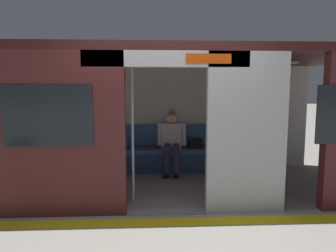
{
  "coord_description": "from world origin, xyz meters",
  "views": [
    {
      "loc": [
        0.17,
        3.88,
        1.62
      ],
      "look_at": [
        -0.08,
        -1.15,
        1.02
      ],
      "focal_mm": 32.7,
      "sensor_mm": 36.0,
      "label": 1
    }
  ],
  "objects_px": {
    "train_car": "(159,99)",
    "book": "(151,147)",
    "grab_pole_door": "(133,131)",
    "handbag": "(195,143)",
    "person_seated": "(172,138)",
    "bench_seat": "(162,154)"
  },
  "relations": [
    {
      "from": "train_car",
      "to": "book",
      "type": "bearing_deg",
      "value": -81.88
    },
    {
      "from": "book",
      "to": "grab_pole_door",
      "type": "xyz_separation_m",
      "value": [
        0.25,
        1.64,
        0.56
      ]
    },
    {
      "from": "handbag",
      "to": "book",
      "type": "bearing_deg",
      "value": -0.65
    },
    {
      "from": "person_seated",
      "to": "handbag",
      "type": "relative_size",
      "value": 4.6
    },
    {
      "from": "person_seated",
      "to": "grab_pole_door",
      "type": "height_order",
      "value": "grab_pole_door"
    },
    {
      "from": "train_car",
      "to": "bench_seat",
      "type": "xyz_separation_m",
      "value": [
        -0.08,
        -0.92,
        -1.1
      ]
    },
    {
      "from": "handbag",
      "to": "book",
      "type": "height_order",
      "value": "handbag"
    },
    {
      "from": "grab_pole_door",
      "to": "handbag",
      "type": "bearing_deg",
      "value": -124.82
    },
    {
      "from": "book",
      "to": "handbag",
      "type": "bearing_deg",
      "value": 170.01
    },
    {
      "from": "person_seated",
      "to": "book",
      "type": "height_order",
      "value": "person_seated"
    },
    {
      "from": "train_car",
      "to": "grab_pole_door",
      "type": "distance_m",
      "value": 0.88
    },
    {
      "from": "handbag",
      "to": "grab_pole_door",
      "type": "xyz_separation_m",
      "value": [
        1.13,
        1.63,
        0.49
      ]
    },
    {
      "from": "book",
      "to": "grab_pole_door",
      "type": "height_order",
      "value": "grab_pole_door"
    },
    {
      "from": "bench_seat",
      "to": "person_seated",
      "type": "bearing_deg",
      "value": 165.21
    },
    {
      "from": "train_car",
      "to": "handbag",
      "type": "height_order",
      "value": "train_car"
    },
    {
      "from": "train_car",
      "to": "bench_seat",
      "type": "relative_size",
      "value": 2.04
    },
    {
      "from": "person_seated",
      "to": "book",
      "type": "bearing_deg",
      "value": -14.63
    },
    {
      "from": "person_seated",
      "to": "book",
      "type": "distance_m",
      "value": 0.47
    },
    {
      "from": "handbag",
      "to": "bench_seat",
      "type": "bearing_deg",
      "value": 3.85
    },
    {
      "from": "handbag",
      "to": "grab_pole_door",
      "type": "height_order",
      "value": "grab_pole_door"
    },
    {
      "from": "handbag",
      "to": "grab_pole_door",
      "type": "distance_m",
      "value": 2.04
    },
    {
      "from": "bench_seat",
      "to": "person_seated",
      "type": "relative_size",
      "value": 2.63
    }
  ]
}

